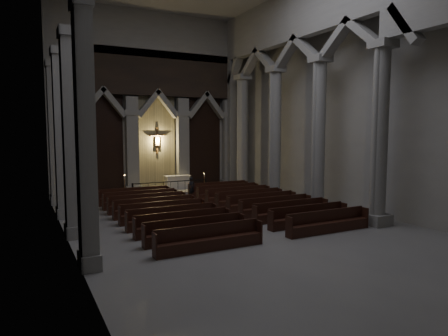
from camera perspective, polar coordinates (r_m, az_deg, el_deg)
name	(u,v)px	position (r m, az deg, el deg)	size (l,w,h in m)	color
room	(242,49)	(17.48, 2.59, 16.65)	(24.00, 24.10, 12.00)	gray
sanctuary_wall	(157,94)	(27.86, -9.51, 10.34)	(14.00, 0.77, 12.00)	gray
right_arcade	(322,59)	(21.73, 13.88, 14.89)	(1.00, 24.00, 12.00)	gray
left_pilasters	(65,137)	(18.46, -21.83, 4.14)	(0.60, 13.00, 8.03)	gray
sanctuary_step	(163,192)	(27.18, -8.69, -3.36)	(8.50, 2.60, 0.15)	gray
altar	(177,182)	(27.90, -6.69, -1.99)	(1.79, 0.72, 0.91)	silver
altar_rail	(171,186)	(25.67, -7.62, -2.56)	(4.99, 0.09, 0.98)	black
candle_stand_left	(125,193)	(24.90, -13.97, -3.48)	(0.26, 0.26, 1.52)	#B87738
candle_stand_right	(204,188)	(26.65, -2.83, -2.85)	(0.23, 0.23, 1.34)	#B87738
pews	(216,209)	(19.80, -1.22, -5.94)	(9.47, 10.57, 0.91)	black
worshipper	(192,188)	(24.47, -4.64, -2.86)	(0.49, 0.32, 1.35)	black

